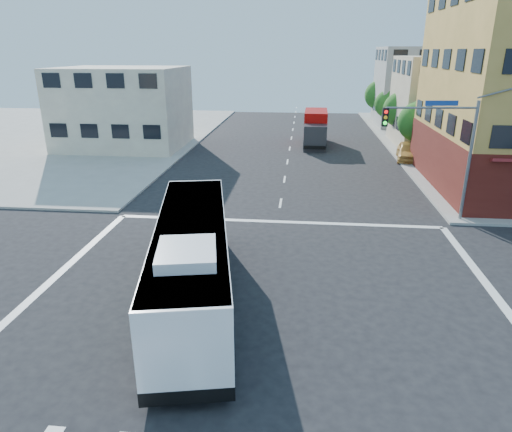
# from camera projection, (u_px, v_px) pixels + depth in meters

# --- Properties ---
(ground) EXTENTS (120.00, 120.00, 0.00)m
(ground) POSITION_uv_depth(u_px,v_px,m) (263.00, 306.00, 18.14)
(ground) COLOR black
(ground) RESTS_ON ground
(building_east_near) EXTENTS (12.06, 10.06, 9.00)m
(building_east_near) POSITION_uv_depth(u_px,v_px,m) (457.00, 103.00, 46.71)
(building_east_near) COLOR beige
(building_east_near) RESTS_ON ground
(building_east_far) EXTENTS (12.06, 10.06, 10.00)m
(building_east_far) POSITION_uv_depth(u_px,v_px,m) (425.00, 87.00, 59.62)
(building_east_far) COLOR #9F9F9A
(building_east_far) RESTS_ON ground
(building_west) EXTENTS (12.06, 10.06, 8.00)m
(building_west) POSITION_uv_depth(u_px,v_px,m) (123.00, 108.00, 46.43)
(building_west) COLOR beige
(building_west) RESTS_ON ground
(signal_mast_ne) EXTENTS (7.91, 1.13, 8.07)m
(signal_mast_ne) POSITION_uv_depth(u_px,v_px,m) (442.00, 137.00, 25.48)
(signal_mast_ne) COLOR slate
(signal_mast_ne) RESTS_ON ground
(street_tree_a) EXTENTS (3.60, 3.60, 5.53)m
(street_tree_a) POSITION_uv_depth(u_px,v_px,m) (419.00, 119.00, 41.86)
(street_tree_a) COLOR #331F12
(street_tree_a) RESTS_ON ground
(street_tree_b) EXTENTS (3.80, 3.80, 5.79)m
(street_tree_b) POSITION_uv_depth(u_px,v_px,m) (402.00, 107.00, 49.28)
(street_tree_b) COLOR #331F12
(street_tree_b) RESTS_ON ground
(street_tree_c) EXTENTS (3.40, 3.40, 5.29)m
(street_tree_c) POSITION_uv_depth(u_px,v_px,m) (389.00, 102.00, 56.85)
(street_tree_c) COLOR #331F12
(street_tree_c) RESTS_ON ground
(street_tree_d) EXTENTS (4.00, 4.00, 6.03)m
(street_tree_d) POSITION_uv_depth(u_px,v_px,m) (380.00, 93.00, 64.19)
(street_tree_d) COLOR #331F12
(street_tree_d) RESTS_ON ground
(transit_bus) EXTENTS (5.09, 12.76, 3.69)m
(transit_bus) POSITION_uv_depth(u_px,v_px,m) (192.00, 260.00, 17.92)
(transit_bus) COLOR black
(transit_bus) RESTS_ON ground
(box_truck) EXTENTS (2.49, 7.89, 3.53)m
(box_truck) POSITION_uv_depth(u_px,v_px,m) (315.00, 129.00, 48.25)
(box_truck) COLOR #28292D
(box_truck) RESTS_ON ground
(parked_car) EXTENTS (2.69, 5.17, 1.68)m
(parked_car) POSITION_uv_depth(u_px,v_px,m) (408.00, 151.00, 41.82)
(parked_car) COLOR gold
(parked_car) RESTS_ON ground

